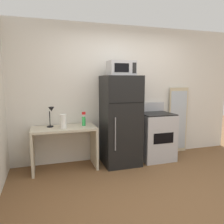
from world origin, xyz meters
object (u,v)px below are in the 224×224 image
object	(u,v)px
paper_towel_roll	(63,121)
spray_bottle	(84,120)
oven_range	(156,136)
leaning_mirror	(178,120)
desk	(64,140)
desk_lamp	(51,113)
refrigerator	(120,121)
microwave	(121,68)

from	to	relation	value
paper_towel_roll	spray_bottle	world-z (taller)	spray_bottle
paper_towel_roll	oven_range	xyz separation A→B (m)	(1.79, 0.04, -0.40)
paper_towel_roll	leaning_mirror	distance (m)	2.48
desk	desk_lamp	world-z (taller)	desk_lamp
desk	desk_lamp	size ratio (longest dim) A/B	3.13
leaning_mirror	desk	bearing A→B (deg)	-174.69
spray_bottle	oven_range	xyz separation A→B (m)	(1.42, -0.06, -0.38)
desk_lamp	refrigerator	xyz separation A→B (m)	(1.23, -0.13, -0.17)
desk	refrigerator	distance (m)	1.07
desk	leaning_mirror	world-z (taller)	leaning_mirror
leaning_mirror	oven_range	bearing A→B (deg)	-159.14
microwave	leaning_mirror	distance (m)	1.80
desk_lamp	paper_towel_roll	xyz separation A→B (m)	(0.19, -0.15, -0.12)
desk	spray_bottle	world-z (taller)	spray_bottle
desk	oven_range	world-z (taller)	oven_range
paper_towel_roll	microwave	bearing A→B (deg)	-0.28
desk_lamp	microwave	distance (m)	1.46
microwave	leaning_mirror	world-z (taller)	microwave
refrigerator	oven_range	world-z (taller)	refrigerator
paper_towel_roll	oven_range	bearing A→B (deg)	1.22
refrigerator	microwave	xyz separation A→B (m)	(0.00, -0.02, 0.95)
desk_lamp	leaning_mirror	xyz separation A→B (m)	(2.65, 0.15, -0.29)
desk	desk_lamp	distance (m)	0.52
refrigerator	oven_range	xyz separation A→B (m)	(0.75, 0.02, -0.35)
refrigerator	spray_bottle	bearing A→B (deg)	172.85
microwave	leaning_mirror	bearing A→B (deg)	11.88
paper_towel_roll	refrigerator	size ratio (longest dim) A/B	0.15
microwave	oven_range	bearing A→B (deg)	3.29
paper_towel_roll	leaning_mirror	size ratio (longest dim) A/B	0.17
paper_towel_roll	refrigerator	xyz separation A→B (m)	(1.04, 0.02, -0.05)
paper_towel_roll	spray_bottle	size ratio (longest dim) A/B	0.96
paper_towel_roll	microwave	world-z (taller)	microwave
spray_bottle	microwave	distance (m)	1.14
desk_lamp	spray_bottle	world-z (taller)	desk_lamp
paper_towel_roll	spray_bottle	bearing A→B (deg)	15.16
desk_lamp	leaning_mirror	distance (m)	2.67
refrigerator	leaning_mirror	bearing A→B (deg)	11.05
desk	spray_bottle	distance (m)	0.49
refrigerator	oven_range	distance (m)	0.83
oven_range	leaning_mirror	bearing A→B (deg)	20.86
desk_lamp	leaning_mirror	size ratio (longest dim) A/B	0.25
microwave	refrigerator	bearing A→B (deg)	90.32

